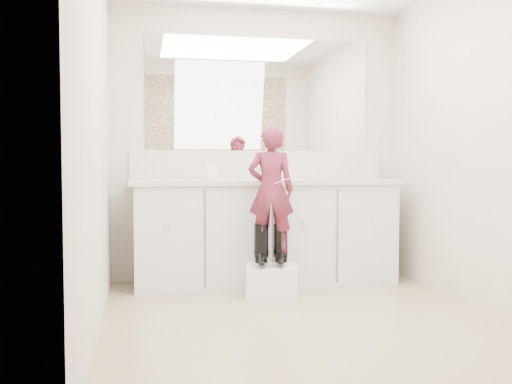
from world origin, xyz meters
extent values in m
plane|color=#897B5A|center=(0.00, 0.00, 0.00)|extent=(3.00, 3.00, 0.00)
plane|color=beige|center=(0.00, 1.50, 1.20)|extent=(2.60, 0.00, 2.60)
plane|color=beige|center=(0.00, -1.50, 1.20)|extent=(2.60, 0.00, 2.60)
plane|color=beige|center=(-1.30, 0.00, 1.20)|extent=(0.00, 3.00, 3.00)
plane|color=beige|center=(1.30, 0.00, 1.20)|extent=(0.00, 3.00, 3.00)
cube|color=silver|center=(0.00, 1.23, 0.42)|extent=(2.20, 0.55, 0.85)
cube|color=beige|center=(0.00, 1.21, 0.87)|extent=(2.28, 0.58, 0.04)
cube|color=beige|center=(0.00, 1.49, 1.02)|extent=(2.28, 0.03, 0.25)
cube|color=white|center=(0.00, 1.49, 1.64)|extent=(2.00, 0.02, 1.00)
cylinder|color=silver|center=(0.00, 1.38, 0.94)|extent=(0.08, 0.08, 0.10)
imported|color=beige|center=(0.44, 1.24, 0.93)|extent=(0.12, 0.12, 0.09)
imported|color=white|center=(-0.47, 1.21, 0.99)|extent=(0.09, 0.10, 0.20)
cube|color=white|center=(-0.07, 0.69, 0.12)|extent=(0.44, 0.39, 0.25)
imported|color=#A1314F|center=(-0.07, 0.71, 0.83)|extent=(0.39, 0.30, 0.96)
cylinder|color=#D85489|center=(0.00, 0.63, 0.90)|extent=(0.14, 0.04, 0.06)
camera|label=1|loc=(-1.04, -3.52, 1.03)|focal=40.00mm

